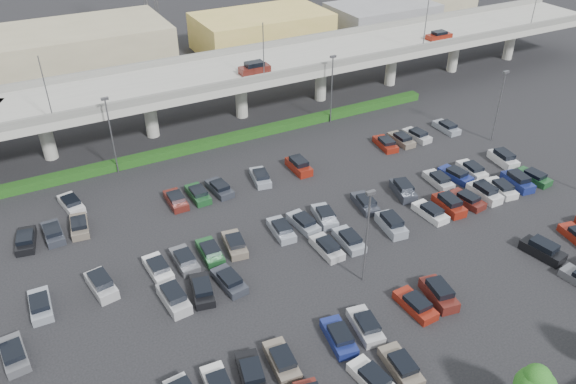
% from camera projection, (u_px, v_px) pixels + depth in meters
% --- Properties ---
extents(ground, '(280.00, 280.00, 0.00)m').
position_uv_depth(ground, '(321.00, 236.00, 60.70)').
color(ground, black).
extents(overpass, '(150.00, 13.00, 15.80)m').
position_uv_depth(overpass, '(207.00, 79.00, 80.65)').
color(overpass, '#9C9B93').
rests_on(overpass, ground).
extents(hedge, '(66.00, 1.60, 1.10)m').
position_uv_depth(hedge, '(230.00, 138.00, 79.00)').
color(hedge, '#143B11').
rests_on(hedge, ground).
extents(parked_cars, '(62.98, 41.66, 1.67)m').
position_uv_depth(parked_cars, '(338.00, 253.00, 57.35)').
color(parked_cars, '#6D6255').
rests_on(parked_cars, ground).
extents(light_poles, '(66.90, 48.38, 10.30)m').
position_uv_depth(light_poles, '(278.00, 188.00, 57.19)').
color(light_poles, '#515156').
rests_on(light_poles, ground).
extents(distant_buildings, '(138.00, 24.00, 9.00)m').
position_uv_depth(distant_buildings, '(214.00, 34.00, 109.56)').
color(distant_buildings, gray).
rests_on(distant_buildings, ground).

